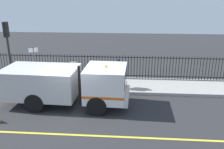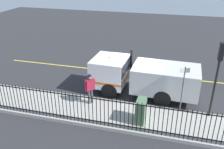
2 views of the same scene
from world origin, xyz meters
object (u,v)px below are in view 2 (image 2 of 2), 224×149
(work_truck, at_px, (138,75))
(traffic_light_near, at_px, (219,66))
(utility_cabinet, at_px, (141,111))
(street_sign, at_px, (183,84))
(traffic_cone, at_px, (189,80))
(worker_standing, at_px, (90,86))

(work_truck, relative_size, traffic_light_near, 1.67)
(utility_cabinet, xyz_separation_m, street_sign, (-1.45, 1.87, 0.98))
(traffic_light_near, height_order, traffic_cone, traffic_light_near)
(work_truck, distance_m, worker_standing, 3.12)
(traffic_light_near, bearing_deg, street_sign, 89.13)
(worker_standing, bearing_deg, traffic_light_near, -46.78)
(work_truck, bearing_deg, traffic_cone, -53.52)
(worker_standing, relative_size, street_sign, 0.70)
(street_sign, bearing_deg, worker_standing, -84.33)
(work_truck, bearing_deg, worker_standing, 134.43)
(traffic_light_near, bearing_deg, work_truck, 68.01)
(worker_standing, xyz_separation_m, traffic_cone, (-4.21, 5.34, -0.98))
(traffic_light_near, relative_size, utility_cabinet, 3.29)
(utility_cabinet, relative_size, street_sign, 0.47)
(traffic_light_near, distance_m, street_sign, 1.90)
(traffic_cone, xyz_separation_m, street_sign, (3.73, -0.50, 1.47))
(worker_standing, distance_m, utility_cabinet, 3.16)
(traffic_light_near, distance_m, traffic_cone, 4.72)
(traffic_cone, distance_m, street_sign, 4.04)
(work_truck, relative_size, utility_cabinet, 5.49)
(work_truck, height_order, utility_cabinet, work_truck)
(work_truck, xyz_separation_m, traffic_light_near, (1.67, 4.00, 1.71))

